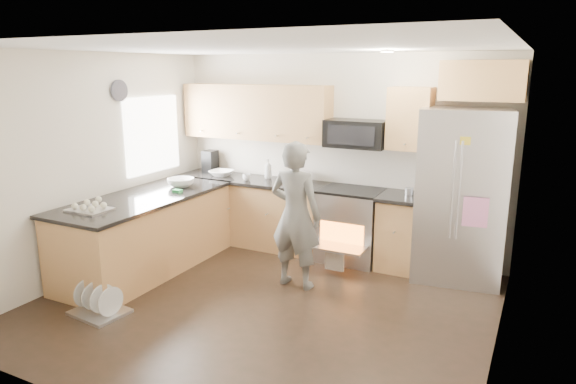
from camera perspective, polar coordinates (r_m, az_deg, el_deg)
The scene contains 8 objects.
ground at distance 5.49m, azimuth -2.90°, elevation -12.48°, with size 4.50×4.50×0.00m, color black.
room_shell at distance 5.02m, azimuth -3.40°, elevation 5.12°, with size 4.54×4.04×2.62m.
back_cabinet_run at distance 6.91m, azimuth -0.06°, elevation 1.48°, with size 4.45×0.64×2.50m.
peninsula at distance 6.48m, azimuth -15.44°, elevation -4.41°, with size 0.96×2.36×1.03m.
stove_range at distance 6.57m, azimuth 7.04°, elevation -1.85°, with size 0.76×0.97×1.79m.
refrigerator at distance 6.19m, azimuth 18.63°, elevation -0.38°, with size 1.06×0.88×1.99m.
person at distance 5.68m, azimuth 0.85°, elevation -2.59°, with size 0.60×0.40×1.66m, color slate.
dish_rack at distance 5.62m, azimuth -20.25°, elevation -11.74°, with size 0.57×0.48×0.33m.
Camera 1 is at (2.46, -4.28, 2.41)m, focal length 32.00 mm.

